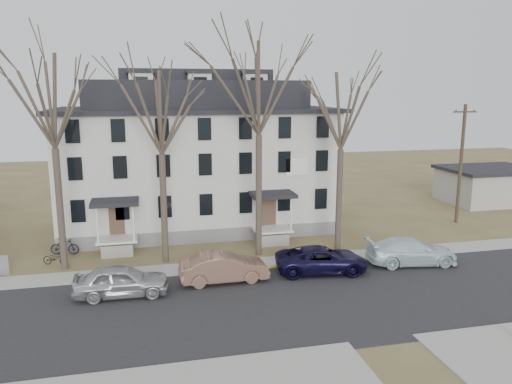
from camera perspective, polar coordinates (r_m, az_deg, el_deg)
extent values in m
plane|color=olive|center=(23.90, 3.49, -14.65)|extent=(120.00, 120.00, 0.00)
cube|color=#27272A|center=(25.64, 2.20, -12.74)|extent=(120.00, 10.00, 0.04)
cube|color=#A09F97|center=(31.05, -0.74, -8.31)|extent=(120.00, 2.00, 0.08)
cube|color=gold|center=(31.63, 8.59, -8.06)|extent=(14.00, 0.25, 0.06)
cube|color=slate|center=(40.04, -6.60, -3.06)|extent=(20.00, 10.00, 1.00)
cube|color=beige|center=(39.16, -6.75, 3.33)|extent=(20.00, 10.00, 8.00)
cube|color=black|center=(38.79, -6.90, 9.33)|extent=(20.80, 10.80, 0.30)
cube|color=black|center=(38.76, -6.94, 11.03)|extent=(16.00, 7.00, 2.00)
cube|color=black|center=(38.78, -6.99, 13.10)|extent=(11.00, 4.50, 0.80)
cube|color=white|center=(33.99, -15.59, -5.20)|extent=(2.60, 2.00, 0.16)
cube|color=white|center=(35.04, 1.85, -4.26)|extent=(2.60, 2.00, 0.16)
cube|color=white|center=(35.53, 4.66, 2.86)|extent=(1.60, 0.08, 1.20)
cube|color=#A09F97|center=(52.55, 25.03, 0.54)|extent=(8.00, 6.00, 3.00)
cube|color=black|center=(52.29, 25.18, 2.37)|extent=(8.50, 6.50, 0.30)
cylinder|color=#473B31|center=(31.48, -21.47, -1.94)|extent=(0.40, 0.40, 7.28)
cylinder|color=#473B31|center=(31.19, -10.48, -1.93)|extent=(0.40, 0.40, 6.76)
cylinder|color=#473B31|center=(31.88, 0.31, -0.48)|extent=(0.40, 0.40, 7.80)
cylinder|color=#473B31|center=(33.66, 9.46, -0.90)|extent=(0.40, 0.40, 6.76)
cylinder|color=#3D3023|center=(42.85, 22.35, 2.91)|extent=(0.28, 0.28, 9.50)
cube|color=#3D3023|center=(42.49, 22.78, 8.44)|extent=(2.00, 0.12, 0.12)
imported|color=#B4B5B8|center=(27.18, -15.12, -9.82)|extent=(4.91, 2.10, 1.65)
imported|color=brown|center=(28.18, -3.71, -8.67)|extent=(4.99, 1.84, 1.63)
imported|color=black|center=(29.79, 7.54, -7.74)|extent=(5.69, 3.16, 1.51)
imported|color=silver|center=(32.31, 17.34, -6.55)|extent=(5.76, 2.93, 1.60)
imported|color=black|center=(33.13, -21.93, -7.11)|extent=(1.71, 1.09, 0.85)
imported|color=black|center=(34.89, -21.03, -5.88)|extent=(1.92, 0.90, 1.11)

